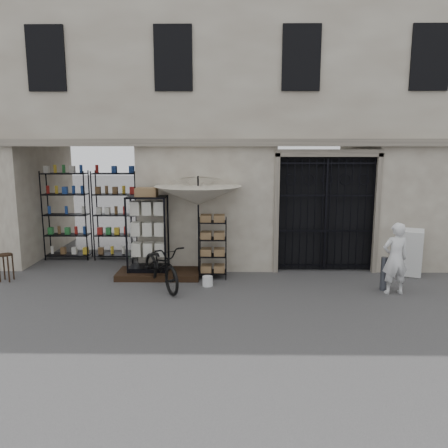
{
  "coord_description": "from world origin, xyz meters",
  "views": [
    {
      "loc": [
        -0.67,
        -8.75,
        3.15
      ],
      "look_at": [
        -0.8,
        1.4,
        1.35
      ],
      "focal_mm": 35.0,
      "sensor_mm": 36.0,
      "label": 1
    }
  ],
  "objects_px": {
    "display_cabinet": "(148,238)",
    "steel_bollard": "(384,274)",
    "wire_rack": "(213,249)",
    "shopkeeper": "(393,293)",
    "white_bucket": "(208,281)",
    "wooden_stool": "(6,267)",
    "bicycle": "(162,287)",
    "easel_sign": "(410,253)",
    "market_umbrella": "(198,190)"
  },
  "relations": [
    {
      "from": "wire_rack",
      "to": "market_umbrella",
      "type": "bearing_deg",
      "value": 161.66
    },
    {
      "from": "bicycle",
      "to": "wooden_stool",
      "type": "height_order",
      "value": "bicycle"
    },
    {
      "from": "market_umbrella",
      "to": "bicycle",
      "type": "height_order",
      "value": "market_umbrella"
    },
    {
      "from": "wire_rack",
      "to": "wooden_stool",
      "type": "xyz_separation_m",
      "value": [
        -4.89,
        -0.34,
        -0.37
      ]
    },
    {
      "from": "market_umbrella",
      "to": "white_bucket",
      "type": "relative_size",
      "value": 12.64
    },
    {
      "from": "wooden_stool",
      "to": "easel_sign",
      "type": "distance_m",
      "value": 9.71
    },
    {
      "from": "wire_rack",
      "to": "wooden_stool",
      "type": "bearing_deg",
      "value": 178.98
    },
    {
      "from": "wooden_stool",
      "to": "shopkeeper",
      "type": "xyz_separation_m",
      "value": [
        8.87,
        -0.78,
        -0.35
      ]
    },
    {
      "from": "market_umbrella",
      "to": "wire_rack",
      "type": "bearing_deg",
      "value": -13.3
    },
    {
      "from": "display_cabinet",
      "to": "bicycle",
      "type": "relative_size",
      "value": 1.03
    },
    {
      "from": "white_bucket",
      "to": "wooden_stool",
      "type": "relative_size",
      "value": 0.36
    },
    {
      "from": "white_bucket",
      "to": "easel_sign",
      "type": "relative_size",
      "value": 0.2
    },
    {
      "from": "shopkeeper",
      "to": "steel_bollard",
      "type": "bearing_deg",
      "value": -62.23
    },
    {
      "from": "display_cabinet",
      "to": "steel_bollard",
      "type": "xyz_separation_m",
      "value": [
        5.41,
        -1.01,
        -0.6
      ]
    },
    {
      "from": "white_bucket",
      "to": "wooden_stool",
      "type": "bearing_deg",
      "value": 176.15
    },
    {
      "from": "bicycle",
      "to": "shopkeeper",
      "type": "xyz_separation_m",
      "value": [
        5.11,
        -0.36,
        0.0
      ]
    },
    {
      "from": "shopkeeper",
      "to": "bicycle",
      "type": "bearing_deg",
      "value": -11.04
    },
    {
      "from": "white_bucket",
      "to": "market_umbrella",
      "type": "bearing_deg",
      "value": 108.45
    },
    {
      "from": "white_bucket",
      "to": "bicycle",
      "type": "relative_size",
      "value": 0.12
    },
    {
      "from": "wire_rack",
      "to": "shopkeeper",
      "type": "distance_m",
      "value": 4.19
    },
    {
      "from": "display_cabinet",
      "to": "bicycle",
      "type": "distance_m",
      "value": 1.38
    },
    {
      "from": "wooden_stool",
      "to": "display_cabinet",
      "type": "bearing_deg",
      "value": 7.51
    },
    {
      "from": "display_cabinet",
      "to": "wire_rack",
      "type": "relative_size",
      "value": 1.35
    },
    {
      "from": "wire_rack",
      "to": "white_bucket",
      "type": "bearing_deg",
      "value": -103.17
    },
    {
      "from": "bicycle",
      "to": "steel_bollard",
      "type": "distance_m",
      "value": 4.98
    },
    {
      "from": "bicycle",
      "to": "easel_sign",
      "type": "distance_m",
      "value": 6.03
    },
    {
      "from": "white_bucket",
      "to": "steel_bollard",
      "type": "xyz_separation_m",
      "value": [
        3.92,
        -0.25,
        0.26
      ]
    },
    {
      "from": "steel_bollard",
      "to": "white_bucket",
      "type": "bearing_deg",
      "value": 176.36
    },
    {
      "from": "wooden_stool",
      "to": "bicycle",
      "type": "bearing_deg",
      "value": -6.49
    },
    {
      "from": "market_umbrella",
      "to": "easel_sign",
      "type": "bearing_deg",
      "value": 0.09
    },
    {
      "from": "white_bucket",
      "to": "display_cabinet",
      "type": "bearing_deg",
      "value": 152.96
    },
    {
      "from": "display_cabinet",
      "to": "steel_bollard",
      "type": "distance_m",
      "value": 5.54
    },
    {
      "from": "white_bucket",
      "to": "shopkeeper",
      "type": "relative_size",
      "value": 0.15
    },
    {
      "from": "white_bucket",
      "to": "bicycle",
      "type": "height_order",
      "value": "bicycle"
    },
    {
      "from": "white_bucket",
      "to": "steel_bollard",
      "type": "relative_size",
      "value": 0.31
    },
    {
      "from": "white_bucket",
      "to": "easel_sign",
      "type": "xyz_separation_m",
      "value": [
        4.9,
        0.76,
        0.49
      ]
    },
    {
      "from": "display_cabinet",
      "to": "easel_sign",
      "type": "relative_size",
      "value": 1.71
    },
    {
      "from": "display_cabinet",
      "to": "wooden_stool",
      "type": "relative_size",
      "value": 3.02
    },
    {
      "from": "display_cabinet",
      "to": "easel_sign",
      "type": "xyz_separation_m",
      "value": [
        6.39,
        -0.0,
        -0.37
      ]
    },
    {
      "from": "market_umbrella",
      "to": "wooden_stool",
      "type": "relative_size",
      "value": 4.51
    },
    {
      "from": "display_cabinet",
      "to": "bicycle",
      "type": "xyz_separation_m",
      "value": [
        0.45,
        -0.86,
        -0.97
      ]
    },
    {
      "from": "bicycle",
      "to": "wooden_stool",
      "type": "relative_size",
      "value": 2.93
    },
    {
      "from": "shopkeeper",
      "to": "easel_sign",
      "type": "xyz_separation_m",
      "value": [
        0.83,
        1.22,
        0.6
      ]
    },
    {
      "from": "easel_sign",
      "to": "market_umbrella",
      "type": "bearing_deg",
      "value": -156.07
    },
    {
      "from": "white_bucket",
      "to": "shopkeeper",
      "type": "bearing_deg",
      "value": -6.45
    },
    {
      "from": "bicycle",
      "to": "wooden_stool",
      "type": "bearing_deg",
      "value": 143.21
    },
    {
      "from": "market_umbrella",
      "to": "bicycle",
      "type": "distance_m",
      "value": 2.43
    },
    {
      "from": "market_umbrella",
      "to": "wooden_stool",
      "type": "height_order",
      "value": "market_umbrella"
    },
    {
      "from": "wire_rack",
      "to": "steel_bollard",
      "type": "relative_size",
      "value": 1.94
    },
    {
      "from": "bicycle",
      "to": "easel_sign",
      "type": "relative_size",
      "value": 1.66
    }
  ]
}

